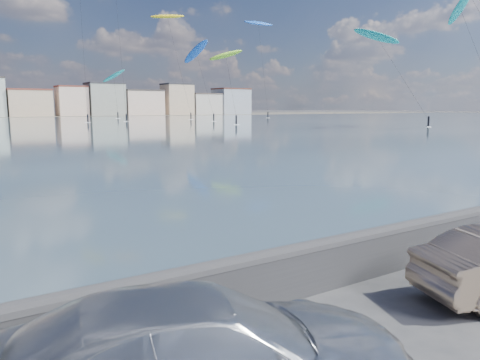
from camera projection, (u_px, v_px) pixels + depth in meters
name	position (u px, v px, depth m)	size (l,w,h in m)	color
seawall	(233.00, 283.00, 8.37)	(400.00, 0.36, 1.08)	#28282B
car_silver	(203.00, 358.00, 5.51)	(2.21, 5.43, 1.58)	#B1B5B9
kitesurfer_0	(114.00, 76.00, 156.56)	(8.47, 19.10, 16.17)	#19BFBF
kitesurfer_7	(226.00, 56.00, 100.58)	(8.53, 10.03, 16.53)	#8CD826
kitesurfer_8	(167.00, 17.00, 132.85)	(9.69, 12.77, 29.95)	yellow
kitesurfer_11	(258.00, 24.00, 153.44)	(10.43, 10.32, 31.98)	blue
kitesurfer_12	(461.00, 10.00, 78.79)	(5.99, 12.40, 23.12)	#19BFBF
kitesurfer_13	(377.00, 37.00, 96.24)	(7.39, 20.32, 20.60)	#19BFBF
kitesurfer_14	(196.00, 52.00, 127.15)	(6.22, 19.40, 21.90)	blue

